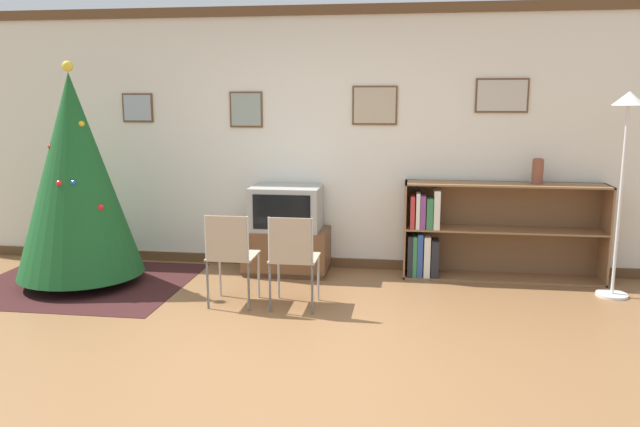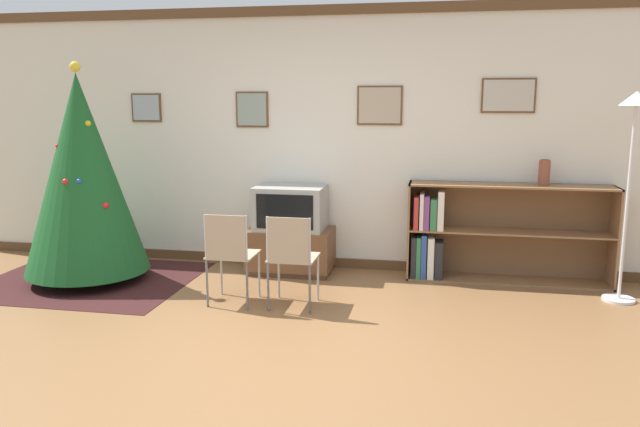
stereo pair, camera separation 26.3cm
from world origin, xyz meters
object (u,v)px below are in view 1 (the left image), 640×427
object	(u,v)px
folding_chair_left	(230,254)
vase	(538,171)
tv_console	(287,251)
bookshelf	(472,232)
standing_lamp	(625,141)
folding_chair_right	(293,256)
christmas_tree	(75,176)
television	(286,208)

from	to	relation	value
folding_chair_left	vase	distance (m)	3.07
tv_console	bookshelf	distance (m)	1.88
bookshelf	standing_lamp	distance (m)	1.62
folding_chair_right	standing_lamp	size ratio (longest dim) A/B	0.44
tv_console	folding_chair_left	world-z (taller)	folding_chair_left
folding_chair_left	folding_chair_right	bearing A→B (deg)	0.00
folding_chair_right	standing_lamp	xyz separation A→B (m)	(2.82, 0.76, 0.94)
bookshelf	vase	distance (m)	0.87
folding_chair_left	bookshelf	distance (m)	2.46
bookshelf	standing_lamp	bearing A→B (deg)	-20.12
folding_chair_left	standing_lamp	size ratio (longest dim) A/B	0.44
christmas_tree	folding_chair_left	xyz separation A→B (m)	(1.62, -0.44, -0.59)
christmas_tree	television	xyz separation A→B (m)	(1.89, 0.67, -0.38)
christmas_tree	television	world-z (taller)	christmas_tree
folding_chair_left	folding_chair_right	world-z (taller)	same
television	bookshelf	distance (m)	1.88
bookshelf	tv_console	bearing A→B (deg)	-177.00
standing_lamp	tv_console	bearing A→B (deg)	173.49
television	folding_chair_left	world-z (taller)	television
christmas_tree	standing_lamp	world-z (taller)	christmas_tree
christmas_tree	tv_console	world-z (taller)	christmas_tree
standing_lamp	television	bearing A→B (deg)	173.54
standing_lamp	vase	bearing A→B (deg)	143.22
tv_console	folding_chair_left	distance (m)	1.17
christmas_tree	television	distance (m)	2.05
bookshelf	television	bearing A→B (deg)	-176.92
christmas_tree	television	bearing A→B (deg)	19.50
tv_console	standing_lamp	xyz separation A→B (m)	(3.10, -0.35, 1.18)
christmas_tree	folding_chair_right	bearing A→B (deg)	-11.55
folding_chair_left	bookshelf	world-z (taller)	bookshelf
christmas_tree	television	size ratio (longest dim) A/B	3.01
folding_chair_right	vase	world-z (taller)	vase
vase	christmas_tree	bearing A→B (deg)	-169.73
folding_chair_right	folding_chair_left	bearing A→B (deg)	180.00
television	standing_lamp	bearing A→B (deg)	-6.46
folding_chair_left	vase	bearing A→B (deg)	24.23
folding_chair_left	bookshelf	xyz separation A→B (m)	(2.14, 1.21, -0.01)
folding_chair_right	television	bearing A→B (deg)	103.75
folding_chair_right	standing_lamp	world-z (taller)	standing_lamp
folding_chair_left	vase	world-z (taller)	vase
christmas_tree	folding_chair_right	world-z (taller)	christmas_tree
folding_chair_right	bookshelf	distance (m)	2.00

